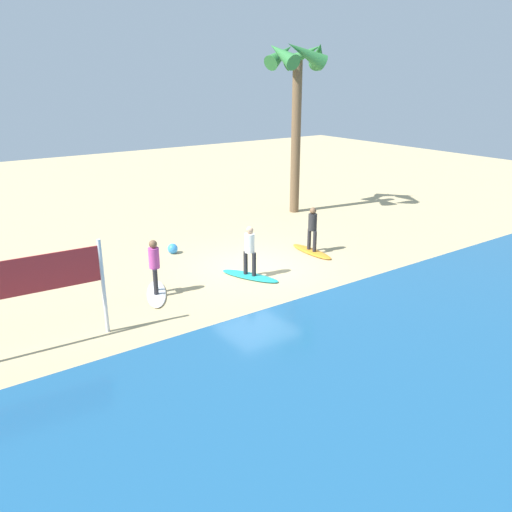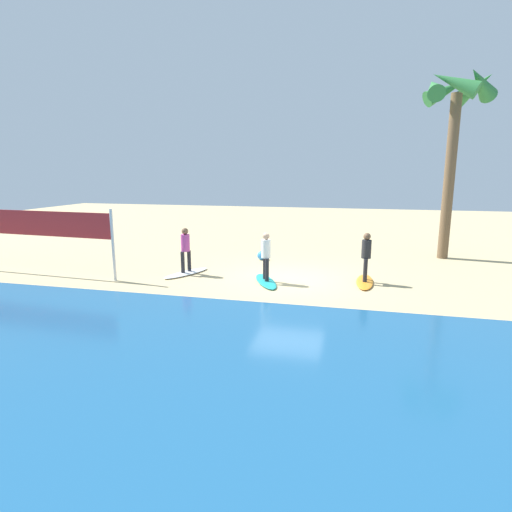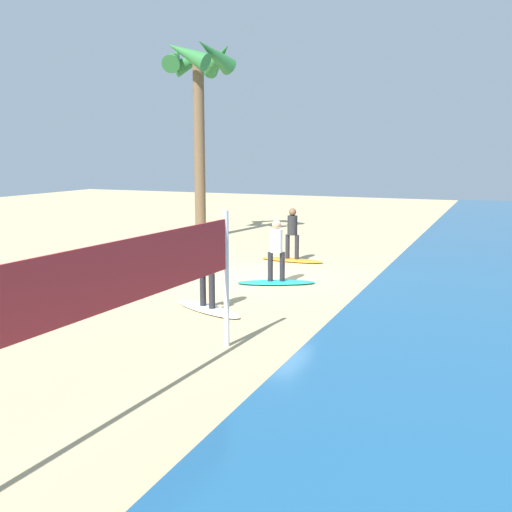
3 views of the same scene
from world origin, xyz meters
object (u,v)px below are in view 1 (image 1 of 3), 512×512
surfer_orange (312,226)px  beach_ball (173,249)px  surfboard_orange (311,251)px  surfer_teal (250,247)px  surfboard_white (156,293)px  surfer_white (154,263)px  palm_tree (297,75)px  surfboard_teal (250,276)px

surfer_orange → beach_ball: size_ratio=4.36×
surfboard_orange → beach_ball: size_ratio=5.58×
beach_ball → surfer_orange: bearing=145.9°
surfer_teal → surfboard_white: bearing=-8.1°
surfer_teal → beach_ball: size_ratio=4.36×
surfboard_white → beach_ball: size_ratio=5.58×
surfboard_orange → surfer_orange: bearing=-178.8°
surfboard_orange → surfboard_white: size_ratio=1.00×
surfer_white → beach_ball: size_ratio=4.36×
surfboard_white → palm_tree: (-9.79, -5.44, 6.24)m
surfboard_teal → surfer_teal: size_ratio=1.28×
surfboard_orange → beach_ball: beach_ball is taller
surfboard_orange → surfer_teal: size_ratio=1.28×
surfboard_teal → surfboard_white: size_ratio=1.00×
surfboard_orange → surfboard_teal: 3.38m
surfboard_orange → surfer_white: surfer_white is taller
surfboard_teal → beach_ball: (0.98, -3.62, 0.14)m
surfboard_orange → surfer_orange: (0.00, -0.00, 0.99)m
palm_tree → beach_ball: bearing=16.5°
surfboard_teal → surfer_white: size_ratio=1.28×
surfboard_orange → beach_ball: (4.28, -2.90, 0.14)m
palm_tree → beach_ball: 10.04m
surfer_teal → beach_ball: 3.85m
surfboard_orange → beach_ball: bearing=-122.9°
surfboard_teal → surfboard_orange: bearing=77.9°
surfer_orange → surfboard_white: 6.50m
surfer_white → surfer_teal: bearing=171.9°
surfboard_white → palm_tree: 12.82m
surfboard_white → surfer_white: 0.99m
surfboard_orange → surfboard_white: (6.42, 0.28, 0.00)m
surfer_teal → palm_tree: palm_tree is taller
palm_tree → beach_ball: palm_tree is taller
surfboard_teal → palm_tree: size_ratio=0.27×
surfboard_orange → surfer_teal: 3.52m
surfboard_teal → surfer_white: 3.30m
surfboard_white → surfer_orange: bearing=116.2°
surfboard_teal → surfboard_white: bearing=-122.6°
surfer_teal → surfer_white: size_ratio=1.00×
surfboard_teal → beach_ball: bearing=170.7°
surfer_orange → surfboard_teal: (3.30, 0.72, -0.99)m
surfer_teal → beach_ball: (0.98, -3.62, -0.85)m
surfer_white → beach_ball: surfer_white is taller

